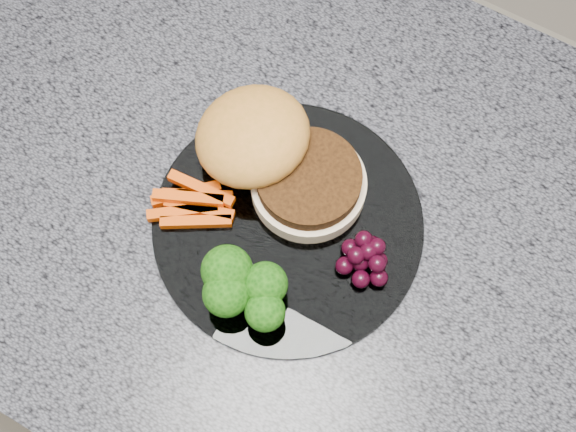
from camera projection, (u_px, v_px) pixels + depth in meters
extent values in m
plane|color=#A49C8A|center=(266.00, 353.00, 1.63)|extent=(4.00, 4.00, 0.00)
cube|color=#4E321B|center=(259.00, 299.00, 1.23)|extent=(1.20, 0.60, 0.86)
cube|color=#53545E|center=(243.00, 185.00, 0.81)|extent=(1.20, 0.60, 0.04)
cylinder|color=white|center=(288.00, 224.00, 0.77)|extent=(0.26, 0.26, 0.01)
cylinder|color=beige|center=(309.00, 186.00, 0.77)|extent=(0.12, 0.12, 0.02)
cylinder|color=#41230C|center=(309.00, 178.00, 0.75)|extent=(0.10, 0.10, 0.02)
ellipsoid|color=#CA7B32|center=(253.00, 140.00, 0.76)|extent=(0.12, 0.12, 0.06)
cube|color=#DB4603|center=(197.00, 196.00, 0.77)|extent=(0.07, 0.04, 0.01)
cube|color=#DB4603|center=(199.00, 209.00, 0.76)|extent=(0.07, 0.03, 0.01)
cube|color=#DB4603|center=(183.00, 212.00, 0.76)|extent=(0.06, 0.05, 0.01)
cube|color=#DB4603|center=(201.00, 189.00, 0.76)|extent=(0.07, 0.01, 0.01)
cube|color=#DB4603|center=(188.00, 198.00, 0.76)|extent=(0.07, 0.04, 0.01)
cube|color=#DB4603|center=(196.00, 222.00, 0.76)|extent=(0.06, 0.04, 0.01)
cube|color=#DB4603|center=(186.00, 194.00, 0.77)|extent=(0.06, 0.05, 0.01)
cylinder|color=olive|center=(229.00, 278.00, 0.74)|extent=(0.02, 0.02, 0.02)
ellipsoid|color=#0E3D08|center=(227.00, 270.00, 0.71)|extent=(0.05, 0.05, 0.04)
cylinder|color=olive|center=(266.00, 291.00, 0.73)|extent=(0.01, 0.01, 0.02)
ellipsoid|color=#0E3D08|center=(265.00, 284.00, 0.71)|extent=(0.04, 0.04, 0.04)
cylinder|color=olive|center=(228.00, 301.00, 0.73)|extent=(0.02, 0.02, 0.02)
ellipsoid|color=#0E3D08|center=(226.00, 294.00, 0.71)|extent=(0.04, 0.04, 0.04)
cylinder|color=olive|center=(266.00, 317.00, 0.72)|extent=(0.01, 0.01, 0.02)
ellipsoid|color=#0E3D08|center=(265.00, 312.00, 0.70)|extent=(0.04, 0.04, 0.03)
sphere|color=black|center=(361.00, 262.00, 0.74)|extent=(0.02, 0.02, 0.02)
sphere|color=black|center=(379.00, 261.00, 0.74)|extent=(0.02, 0.02, 0.02)
sphere|color=black|center=(372.00, 245.00, 0.75)|extent=(0.02, 0.02, 0.02)
sphere|color=black|center=(350.00, 248.00, 0.75)|extent=(0.02, 0.02, 0.02)
sphere|color=black|center=(344.00, 266.00, 0.74)|extent=(0.02, 0.02, 0.02)
sphere|color=black|center=(361.00, 279.00, 0.74)|extent=(0.02, 0.02, 0.02)
sphere|color=black|center=(379.00, 278.00, 0.74)|extent=(0.02, 0.02, 0.02)
sphere|color=black|center=(369.00, 251.00, 0.73)|extent=(0.02, 0.02, 0.02)
sphere|color=black|center=(356.00, 255.00, 0.73)|extent=(0.02, 0.02, 0.02)
sphere|color=black|center=(377.00, 264.00, 0.73)|extent=(0.02, 0.02, 0.02)
sphere|color=black|center=(364.00, 239.00, 0.74)|extent=(0.02, 0.02, 0.02)
sphere|color=black|center=(377.00, 246.00, 0.73)|extent=(0.02, 0.02, 0.02)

